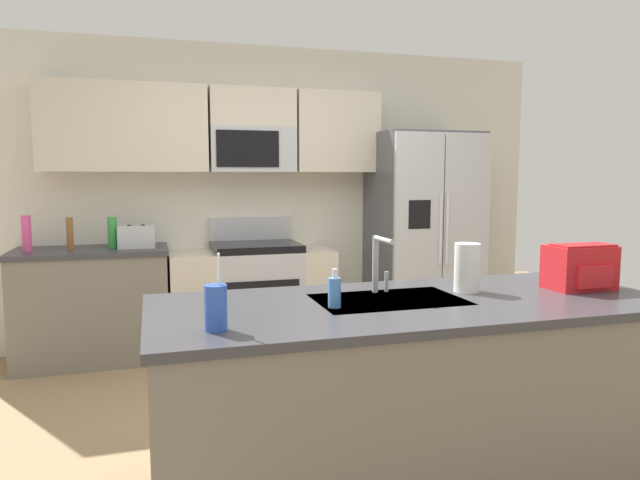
{
  "coord_description": "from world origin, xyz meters",
  "views": [
    {
      "loc": [
        -1.02,
        -2.98,
        1.47
      ],
      "look_at": [
        0.04,
        0.6,
        1.05
      ],
      "focal_mm": 32.19,
      "sensor_mm": 36.0,
      "label": 1
    }
  ],
  "objects": [
    {
      "name": "sink_faucet",
      "position": [
        0.03,
        -0.43,
        1.07
      ],
      "size": [
        0.08,
        0.21,
        0.28
      ],
      "color": "#B7BABF",
      "rests_on": "island_counter"
    },
    {
      "name": "soap_dispenser",
      "position": [
        -0.27,
        -0.65,
        0.97
      ],
      "size": [
        0.06,
        0.06,
        0.17
      ],
      "color": "#4C8CD8",
      "rests_on": "island_counter"
    },
    {
      "name": "bottle_pink",
      "position": [
        -1.92,
        1.76,
        1.04
      ],
      "size": [
        0.07,
        0.07,
        0.27
      ],
      "primitive_type": "cylinder",
      "color": "#EA4C93",
      "rests_on": "back_counter"
    },
    {
      "name": "island_counter",
      "position": [
        0.12,
        -0.62,
        0.45
      ],
      "size": [
        2.39,
        0.98,
        0.9
      ],
      "color": "slate",
      "rests_on": "ground"
    },
    {
      "name": "refrigerator",
      "position": [
        1.35,
        1.73,
        0.93
      ],
      "size": [
        0.9,
        0.76,
        1.85
      ],
      "color": "#4C4F54",
      "rests_on": "ground"
    },
    {
      "name": "bottle_green",
      "position": [
        -1.31,
        1.79,
        1.02
      ],
      "size": [
        0.07,
        0.07,
        0.25
      ],
      "primitive_type": "cylinder",
      "color": "green",
      "rests_on": "back_counter"
    },
    {
      "name": "drink_cup_blue",
      "position": [
        -0.8,
        -0.88,
        0.99
      ],
      "size": [
        0.08,
        0.08,
        0.29
      ],
      "color": "blue",
      "rests_on": "island_counter"
    },
    {
      "name": "kitchen_wall_unit",
      "position": [
        -0.14,
        2.08,
        1.47
      ],
      "size": [
        5.2,
        0.43,
        2.6
      ],
      "color": "silver",
      "rests_on": "ground"
    },
    {
      "name": "ground_plane",
      "position": [
        0.0,
        0.0,
        0.0
      ],
      "size": [
        9.0,
        9.0,
        0.0
      ],
      "primitive_type": "plane",
      "color": "#997A56",
      "rests_on": "ground"
    },
    {
      "name": "paper_towel_roll",
      "position": [
        0.46,
        -0.51,
        1.02
      ],
      "size": [
        0.12,
        0.12,
        0.24
      ],
      "primitive_type": "cylinder",
      "color": "white",
      "rests_on": "island_counter"
    },
    {
      "name": "back_counter",
      "position": [
        -1.48,
        1.8,
        0.45
      ],
      "size": [
        1.17,
        0.63,
        0.9
      ],
      "color": "slate",
      "rests_on": "ground"
    },
    {
      "name": "backpack",
      "position": [
        1.05,
        -0.61,
        1.02
      ],
      "size": [
        0.32,
        0.22,
        0.23
      ],
      "color": "red",
      "rests_on": "island_counter"
    },
    {
      "name": "toaster",
      "position": [
        -1.14,
        1.75,
        0.99
      ],
      "size": [
        0.28,
        0.16,
        0.18
      ],
      "color": "#B7BABF",
      "rests_on": "back_counter"
    },
    {
      "name": "range_oven",
      "position": [
        -0.21,
        1.8,
        0.44
      ],
      "size": [
        1.36,
        0.61,
        1.1
      ],
      "color": "#B7BABF",
      "rests_on": "ground"
    },
    {
      "name": "pepper_mill",
      "position": [
        -1.63,
        1.8,
        1.02
      ],
      "size": [
        0.05,
        0.05,
        0.25
      ],
      "primitive_type": "cylinder",
      "color": "brown",
      "rests_on": "back_counter"
    }
  ]
}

